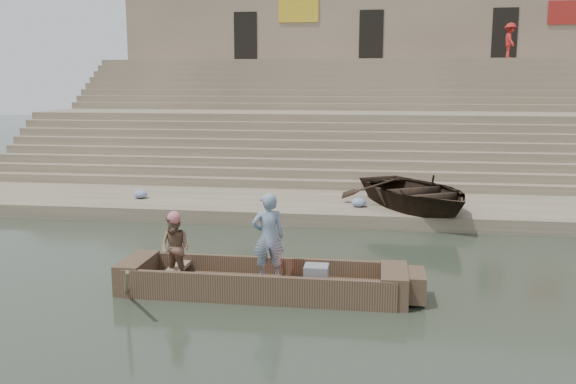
% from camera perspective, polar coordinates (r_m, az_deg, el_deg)
% --- Properties ---
extents(ground, '(120.00, 120.00, 0.00)m').
position_cam_1_polar(ground, '(11.80, 14.93, -10.53)').
color(ground, '#293226').
rests_on(ground, ground).
extents(lower_landing, '(32.00, 4.00, 0.40)m').
position_cam_1_polar(lower_landing, '(19.42, 12.39, -1.65)').
color(lower_landing, gray).
rests_on(lower_landing, ground).
extents(mid_landing, '(32.00, 3.00, 2.80)m').
position_cam_1_polar(mid_landing, '(26.65, 11.43, 4.16)').
color(mid_landing, gray).
rests_on(mid_landing, ground).
extents(upper_landing, '(32.00, 3.00, 5.20)m').
position_cam_1_polar(upper_landing, '(33.54, 10.91, 7.44)').
color(upper_landing, gray).
rests_on(upper_landing, ground).
extents(ghat_steps, '(32.00, 11.00, 5.20)m').
position_cam_1_polar(ghat_steps, '(28.29, 11.29, 5.32)').
color(ghat_steps, gray).
rests_on(ghat_steps, ground).
extents(building_wall, '(32.00, 5.07, 11.20)m').
position_cam_1_polar(building_wall, '(37.52, 10.82, 12.30)').
color(building_wall, gray).
rests_on(building_wall, ground).
extents(main_rowboat, '(5.00, 1.30, 0.22)m').
position_cam_1_polar(main_rowboat, '(12.27, -2.43, -8.83)').
color(main_rowboat, brown).
rests_on(main_rowboat, ground).
extents(rowboat_trim, '(6.04, 2.63, 2.01)m').
position_cam_1_polar(rowboat_trim, '(12.16, -1.47, -8.01)').
color(rowboat_trim, brown).
rests_on(rowboat_trim, ground).
extents(standing_man, '(0.74, 0.60, 1.75)m').
position_cam_1_polar(standing_man, '(12.15, -1.84, -4.16)').
color(standing_man, navy).
rests_on(standing_man, main_rowboat).
extents(rowing_man, '(0.77, 0.68, 1.34)m').
position_cam_1_polar(rowing_man, '(12.31, -10.36, -5.12)').
color(rowing_man, '#25714E').
rests_on(rowing_man, main_rowboat).
extents(television, '(0.46, 0.42, 0.40)m').
position_cam_1_polar(television, '(12.02, 2.57, -7.67)').
color(television, gray).
rests_on(television, main_rowboat).
extents(beached_rowboat, '(5.23, 5.75, 0.97)m').
position_cam_1_polar(beached_rowboat, '(18.62, 11.64, 0.02)').
color(beached_rowboat, '#2D2116').
rests_on(beached_rowboat, lower_landing).
extents(pedestrian, '(0.67, 1.13, 1.72)m').
position_cam_1_polar(pedestrian, '(33.22, 19.77, 12.98)').
color(pedestrian, '#AD201D').
rests_on(pedestrian, upper_landing).
extents(cloth_bundles, '(10.35, 1.74, 0.26)m').
position_cam_1_polar(cloth_bundles, '(19.26, 5.23, -0.55)').
color(cloth_bundles, '#3F5999').
rests_on(cloth_bundles, lower_landing).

